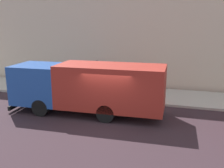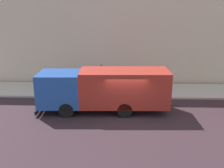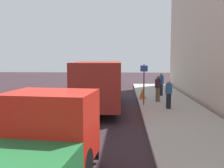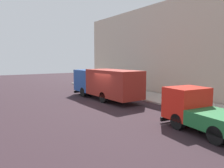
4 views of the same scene
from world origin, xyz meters
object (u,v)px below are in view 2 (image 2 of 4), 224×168
large_utility_truck (104,88)px  street_sign_post (101,77)px  pedestrian_third (53,79)px  pedestrian_standing (86,81)px  traffic_cone_orange (71,91)px  pedestrian_walking (116,80)px

large_utility_truck → street_sign_post: bearing=6.3°
pedestrian_third → pedestrian_standing: bearing=63.0°
pedestrian_third → street_sign_post: street_sign_post is taller
traffic_cone_orange → large_utility_truck: bearing=-134.5°
pedestrian_walking → traffic_cone_orange: (-1.25, 3.47, -0.50)m
pedestrian_walking → pedestrian_third: bearing=-95.5°
pedestrian_standing → pedestrian_third: 2.89m
pedestrian_walking → pedestrian_third: (0.25, 5.23, 0.04)m
large_utility_truck → street_sign_post: (2.62, 0.37, 0.03)m
pedestrian_third → traffic_cone_orange: 2.36m
traffic_cone_orange → pedestrian_third: bearing=49.6°
pedestrian_third → pedestrian_walking: bearing=71.6°
pedestrian_standing → pedestrian_third: size_ratio=0.98×
large_utility_truck → pedestrian_third: (4.19, 4.50, -0.53)m
pedestrian_walking → large_utility_truck: bearing=-13.2°
large_utility_truck → pedestrian_standing: large_utility_truck is taller
large_utility_truck → pedestrian_walking: (3.94, -0.72, -0.57)m
traffic_cone_orange → street_sign_post: (-0.07, -2.38, 1.10)m
pedestrian_walking → traffic_cone_orange: pedestrian_walking is taller
pedestrian_standing → traffic_cone_orange: size_ratio=2.35×
pedestrian_walking → pedestrian_standing: (-0.32, 2.39, 0.02)m
traffic_cone_orange → street_sign_post: street_sign_post is taller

